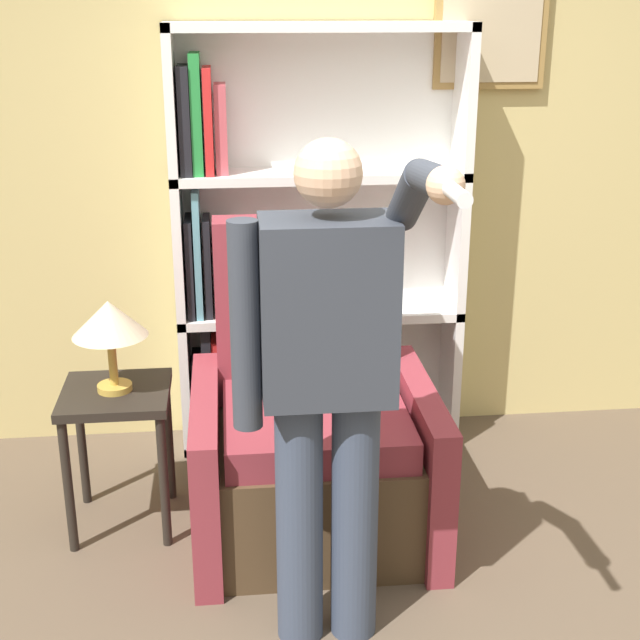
{
  "coord_description": "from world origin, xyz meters",
  "views": [
    {
      "loc": [
        -0.53,
        -1.99,
        1.98
      ],
      "look_at": [
        -0.24,
        0.75,
        1.0
      ],
      "focal_mm": 50.0,
      "sensor_mm": 36.0,
      "label": 1
    }
  ],
  "objects_px": {
    "bookcase": "(288,252)",
    "person_standing": "(327,378)",
    "armchair": "(312,439)",
    "side_table": "(117,416)",
    "table_lamp": "(109,322)"
  },
  "relations": [
    {
      "from": "bookcase",
      "to": "person_standing",
      "type": "bearing_deg",
      "value": -89.41
    },
    {
      "from": "armchair",
      "to": "side_table",
      "type": "distance_m",
      "value": 0.76
    },
    {
      "from": "bookcase",
      "to": "side_table",
      "type": "relative_size",
      "value": 3.28
    },
    {
      "from": "bookcase",
      "to": "table_lamp",
      "type": "bearing_deg",
      "value": -136.62
    },
    {
      "from": "table_lamp",
      "to": "armchair",
      "type": "bearing_deg",
      "value": -5.25
    },
    {
      "from": "bookcase",
      "to": "armchair",
      "type": "xyz_separation_m",
      "value": [
        0.04,
        -0.75,
        -0.55
      ]
    },
    {
      "from": "armchair",
      "to": "table_lamp",
      "type": "height_order",
      "value": "armchair"
    },
    {
      "from": "bookcase",
      "to": "armchair",
      "type": "distance_m",
      "value": 0.93
    },
    {
      "from": "armchair",
      "to": "side_table",
      "type": "height_order",
      "value": "armchair"
    },
    {
      "from": "person_standing",
      "to": "table_lamp",
      "type": "xyz_separation_m",
      "value": [
        -0.73,
        0.76,
        -0.07
      ]
    },
    {
      "from": "armchair",
      "to": "side_table",
      "type": "xyz_separation_m",
      "value": [
        -0.75,
        0.07,
        0.1
      ]
    },
    {
      "from": "armchair",
      "to": "person_standing",
      "type": "bearing_deg",
      "value": -91.78
    },
    {
      "from": "person_standing",
      "to": "table_lamp",
      "type": "relative_size",
      "value": 4.54
    },
    {
      "from": "person_standing",
      "to": "table_lamp",
      "type": "height_order",
      "value": "person_standing"
    },
    {
      "from": "side_table",
      "to": "person_standing",
      "type": "bearing_deg",
      "value": -46.09
    }
  ]
}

